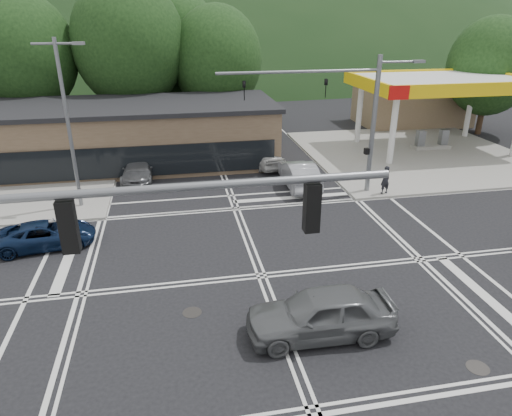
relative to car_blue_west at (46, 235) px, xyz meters
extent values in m
plane|color=black|center=(9.32, -4.45, -0.61)|extent=(120.00, 120.00, 0.00)
cube|color=gray|center=(24.32, 10.55, -0.53)|extent=(16.00, 16.00, 0.15)
cylinder|color=silver|center=(21.32, 8.55, 1.89)|extent=(0.44, 0.44, 5.00)
cylinder|color=silver|center=(21.32, 14.55, 1.89)|extent=(0.44, 0.44, 5.00)
cylinder|color=silver|center=(31.32, 14.55, 1.89)|extent=(0.44, 0.44, 5.00)
cube|color=silver|center=(26.32, 11.55, 4.69)|extent=(12.00, 8.00, 0.60)
cube|color=yellow|center=(26.32, 7.55, 4.69)|extent=(12.20, 0.25, 0.90)
cube|color=yellow|center=(26.32, 15.55, 4.69)|extent=(12.20, 0.25, 0.90)
cube|color=yellow|center=(20.32, 11.55, 4.69)|extent=(0.25, 8.20, 0.90)
cube|color=yellow|center=(32.32, 11.55, 4.69)|extent=(0.25, 8.20, 0.90)
cube|color=red|center=(20.82, 7.40, 4.69)|extent=(1.40, 0.12, 0.90)
cube|color=gray|center=(26.32, 11.55, -0.36)|extent=(3.00, 1.00, 0.30)
cube|color=slate|center=(25.32, 11.55, 0.34)|extent=(0.60, 0.50, 1.30)
cube|color=slate|center=(27.32, 11.55, 0.34)|extent=(0.60, 0.50, 1.30)
cube|color=#846B4F|center=(29.32, 20.55, 1.29)|extent=(10.00, 6.00, 3.80)
cube|color=brown|center=(1.32, 12.55, 1.39)|extent=(24.00, 8.00, 4.00)
ellipsoid|color=#1C3618|center=(9.32, 85.55, -0.61)|extent=(252.00, 126.00, 140.00)
cylinder|color=#382619|center=(-4.68, 19.55, 1.81)|extent=(0.50, 0.50, 4.84)
ellipsoid|color=black|center=(-4.68, 19.55, 6.54)|extent=(8.00, 8.00, 9.20)
cylinder|color=#382619|center=(3.32, 19.55, 2.03)|extent=(0.50, 0.50, 5.28)
ellipsoid|color=black|center=(3.32, 19.55, 7.19)|extent=(9.00, 9.00, 10.35)
cylinder|color=#382619|center=(10.32, 19.55, 1.59)|extent=(0.50, 0.50, 4.40)
ellipsoid|color=black|center=(10.32, 19.55, 5.89)|extent=(7.60, 7.60, 8.74)
cylinder|color=#382619|center=(7.32, 23.55, 1.81)|extent=(0.50, 0.50, 4.84)
ellipsoid|color=black|center=(7.32, 23.55, 6.54)|extent=(8.40, 8.40, 9.66)
cylinder|color=#382619|center=(33.32, 15.55, 1.37)|extent=(0.50, 0.50, 3.96)
ellipsoid|color=black|center=(33.32, 15.55, 5.24)|extent=(7.20, 7.20, 8.28)
cylinder|color=slate|center=(0.82, 4.55, 3.89)|extent=(0.20, 0.20, 9.00)
cylinder|color=slate|center=(0.82, 4.55, 8.09)|extent=(2.20, 0.12, 0.12)
cube|color=slate|center=(1.92, 4.55, 8.09)|extent=(0.60, 0.25, 0.15)
cylinder|color=slate|center=(17.52, 3.75, 3.39)|extent=(0.28, 0.28, 8.00)
cylinder|color=slate|center=(13.02, 3.75, 6.59)|extent=(9.00, 0.16, 0.16)
imported|color=black|center=(14.52, 3.75, 5.69)|extent=(0.16, 0.20, 1.00)
imported|color=black|center=(10.02, 3.75, 5.69)|extent=(0.16, 0.20, 1.00)
cylinder|color=slate|center=(18.72, 3.75, 6.99)|extent=(2.40, 0.12, 0.12)
cube|color=slate|center=(19.82, 3.75, 6.99)|extent=(0.70, 0.30, 0.15)
cube|color=black|center=(17.27, 3.75, 1.99)|extent=(0.25, 0.30, 0.35)
cylinder|color=slate|center=(5.62, -12.65, 6.59)|extent=(9.00, 0.16, 0.16)
cube|color=black|center=(4.12, -12.65, 5.99)|extent=(0.30, 0.25, 1.00)
cube|color=black|center=(8.62, -12.65, 5.99)|extent=(0.30, 0.25, 1.00)
imported|color=#0C1B37|center=(0.00, 0.00, 0.00)|extent=(4.62, 2.61, 1.22)
imported|color=#5A5C5E|center=(10.51, -8.49, 0.24)|extent=(5.06, 2.15, 1.70)
imported|color=#A4A6AC|center=(13.74, 5.54, 0.20)|extent=(1.80, 4.94, 1.62)
imported|color=#B5B4B0|center=(12.42, 10.02, 0.17)|extent=(2.61, 4.83, 1.56)
imported|color=#57595C|center=(3.82, 8.76, 0.08)|extent=(2.23, 4.85, 1.37)
imported|color=black|center=(18.30, 3.05, 0.39)|extent=(0.69, 0.53, 1.70)
camera|label=1|loc=(6.02, -20.44, 9.49)|focal=32.00mm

